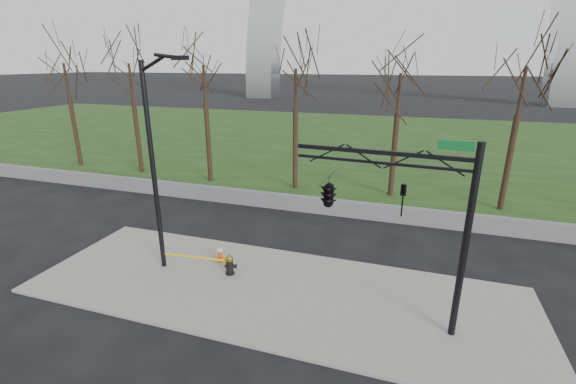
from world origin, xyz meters
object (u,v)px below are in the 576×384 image
(street_light, at_px, (155,155))
(traffic_cone, at_px, (220,253))
(fire_hydrant, at_px, (230,265))
(traffic_signal_mast, at_px, (353,195))

(street_light, bearing_deg, traffic_cone, 50.20)
(fire_hydrant, relative_size, traffic_signal_mast, 0.14)
(traffic_cone, height_order, street_light, street_light)
(fire_hydrant, relative_size, street_light, 0.10)
(traffic_cone, bearing_deg, street_light, -146.39)
(traffic_signal_mast, bearing_deg, fire_hydrant, 173.80)
(fire_hydrant, xyz_separation_m, traffic_cone, (-0.87, 0.85, -0.04))
(street_light, distance_m, traffic_signal_mast, 7.36)
(traffic_cone, bearing_deg, traffic_signal_mast, -16.95)
(traffic_cone, bearing_deg, fire_hydrant, -44.23)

